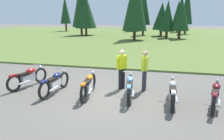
# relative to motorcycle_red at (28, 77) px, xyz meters

# --- Properties ---
(ground_plane) EXTENTS (140.00, 140.00, 0.00)m
(ground_plane) POSITION_rel_motorcycle_red_xyz_m (3.68, -0.32, -0.44)
(ground_plane) COLOR #605B54
(grass_moorland) EXTENTS (80.00, 44.00, 0.10)m
(grass_moorland) POSITION_rel_motorcycle_red_xyz_m (3.68, 25.78, -0.39)
(grass_moorland) COLOR #5B7033
(grass_moorland) RESTS_ON ground
(forest_treeline) EXTENTS (39.82, 26.20, 8.71)m
(forest_treeline) POSITION_rel_motorcycle_red_xyz_m (3.03, 27.69, 3.88)
(forest_treeline) COLOR #47331E
(forest_treeline) RESTS_ON ground
(motorcycle_red) EXTENTS (0.79, 2.05, 0.88)m
(motorcycle_red) POSITION_rel_motorcycle_red_xyz_m (0.00, 0.00, 0.00)
(motorcycle_red) COLOR black
(motorcycle_red) RESTS_ON ground
(motorcycle_navy) EXTENTS (0.62, 2.10, 0.88)m
(motorcycle_navy) POSITION_rel_motorcycle_red_xyz_m (1.51, -0.42, 0.00)
(motorcycle_navy) COLOR black
(motorcycle_navy) RESTS_ON ground
(motorcycle_orange) EXTENTS (0.62, 2.10, 0.88)m
(motorcycle_orange) POSITION_rel_motorcycle_red_xyz_m (2.91, -0.39, 0.00)
(motorcycle_orange) COLOR black
(motorcycle_orange) RESTS_ON ground
(motorcycle_sky_blue) EXTENTS (0.62, 2.10, 0.88)m
(motorcycle_sky_blue) POSITION_rel_motorcycle_red_xyz_m (4.49, -0.29, 0.00)
(motorcycle_sky_blue) COLOR black
(motorcycle_sky_blue) RESTS_ON ground
(motorcycle_silver) EXTENTS (0.62, 2.10, 0.88)m
(motorcycle_silver) POSITION_rel_motorcycle_red_xyz_m (6.01, -0.49, 0.00)
(motorcycle_silver) COLOR black
(motorcycle_silver) RESTS_ON ground
(motorcycle_maroon) EXTENTS (0.81, 2.04, 0.88)m
(motorcycle_maroon) POSITION_rel_motorcycle_red_xyz_m (7.41, -0.43, 0.00)
(motorcycle_maroon) COLOR black
(motorcycle_maroon) RESTS_ON ground
(rider_in_hivis_vest) EXTENTS (0.27, 0.55, 1.67)m
(rider_in_hivis_vest) POSITION_rel_motorcycle_red_xyz_m (4.96, 0.65, 0.51)
(rider_in_hivis_vest) COLOR #2D2D38
(rider_in_hivis_vest) RESTS_ON ground
(rider_checking_bike) EXTENTS (0.39, 0.45, 1.67)m
(rider_checking_bike) POSITION_rel_motorcycle_red_xyz_m (4.01, 0.66, 0.51)
(rider_checking_bike) COLOR black
(rider_checking_bike) RESTS_ON ground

